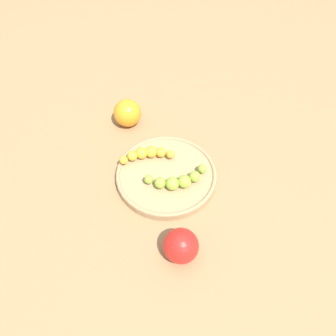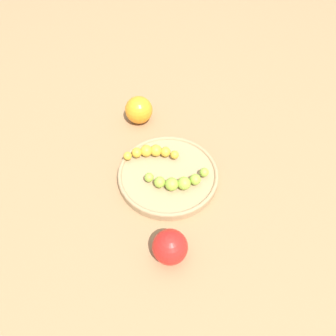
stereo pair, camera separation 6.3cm
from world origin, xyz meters
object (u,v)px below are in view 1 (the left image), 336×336
fruit_bowl (168,175)px  banana_spotted (148,154)px  banana_green (180,180)px  orange_fruit (129,113)px  apple_red (183,246)px

fruit_bowl → banana_spotted: 0.07m
banana_spotted → banana_green: bearing=-146.9°
orange_fruit → apple_red: 0.41m
banana_spotted → apple_red: 0.26m
apple_red → banana_green: bearing=-89.3°
orange_fruit → fruit_bowl: bearing=118.4°
banana_spotted → orange_fruit: bearing=12.5°
banana_green → orange_fruit: 0.26m
orange_fruit → banana_spotted: bearing=111.4°
apple_red → banana_spotted: bearing=-72.8°
banana_spotted → banana_green: banana_green is taller
fruit_bowl → banana_green: size_ratio=1.65×
banana_spotted → banana_green: 0.11m
banana_green → orange_fruit: bearing=-162.5°
fruit_bowl → banana_green: (-0.03, 0.03, 0.02)m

